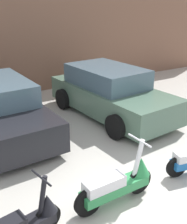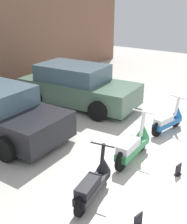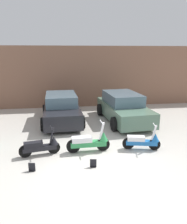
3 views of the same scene
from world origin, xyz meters
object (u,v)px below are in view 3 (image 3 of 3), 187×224
car_rear_center (123,108)px  car_rear_left (62,109)px  placard_near_left_scooter (32,168)px  placard_near_right_scooter (93,164)px  scooter_front_right (90,141)px  scooter_front_left (41,146)px  scooter_front_center (143,141)px

car_rear_center → car_rear_left: bearing=-101.1°
placard_near_left_scooter → placard_near_right_scooter: 1.83m
scooter_front_right → car_rear_center: car_rear_center is taller
scooter_front_right → placard_near_right_scooter: scooter_front_right is taller
car_rear_center → scooter_front_left: bearing=-52.7°
scooter_front_right → placard_near_left_scooter: size_ratio=5.93×
car_rear_left → placard_near_left_scooter: (-0.90, -4.80, -0.54)m
car_rear_center → placard_near_right_scooter: 5.00m
placard_near_left_scooter → car_rear_center: bearing=47.9°
scooter_front_center → scooter_front_right: bearing=-170.6°
scooter_front_right → placard_near_right_scooter: (-0.05, -1.10, -0.27)m
placard_near_left_scooter → placard_near_right_scooter: bearing=-0.8°
scooter_front_right → car_rear_left: car_rear_left is taller
scooter_front_left → scooter_front_center: bearing=-10.9°
car_rear_left → car_rear_center: car_rear_center is taller
scooter_front_left → car_rear_left: 3.84m
scooter_front_right → placard_near_right_scooter: size_ratio=5.93×
scooter_front_center → placard_near_left_scooter: (-3.79, -0.97, -0.22)m
car_rear_center → placard_near_left_scooter: bearing=-46.6°
car_rear_left → scooter_front_right: bearing=12.6°
scooter_front_right → scooter_front_left: bearing=-179.9°
scooter_front_center → placard_near_left_scooter: scooter_front_center is taller
scooter_front_right → scooter_front_center: 1.91m
scooter_front_center → placard_near_left_scooter: size_ratio=5.16×
scooter_front_left → placard_near_right_scooter: (1.63, -1.06, -0.23)m
scooter_front_left → placard_near_right_scooter: size_ratio=5.27×
scooter_front_center → placard_near_right_scooter: bearing=-140.5°
scooter_front_left → scooter_front_right: (1.68, 0.04, 0.04)m
scooter_front_center → placard_near_left_scooter: 3.92m
placard_near_left_scooter → placard_near_right_scooter: size_ratio=1.00×
scooter_front_center → car_rear_left: size_ratio=0.33×
scooter_front_center → car_rear_center: size_ratio=0.31×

